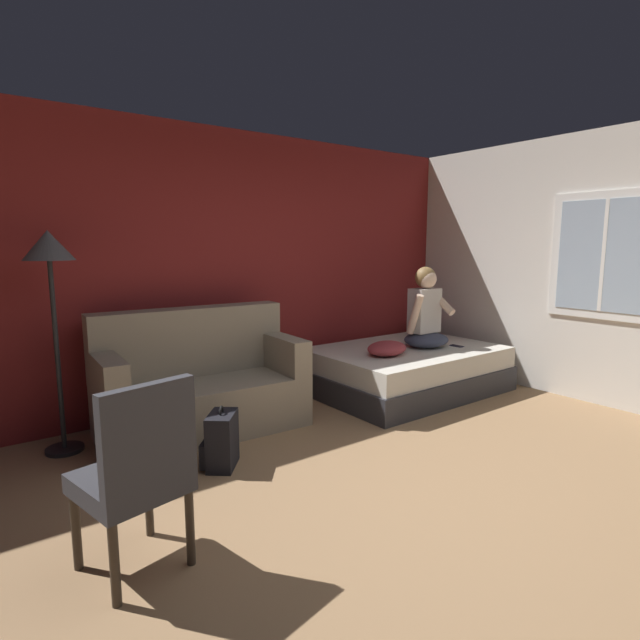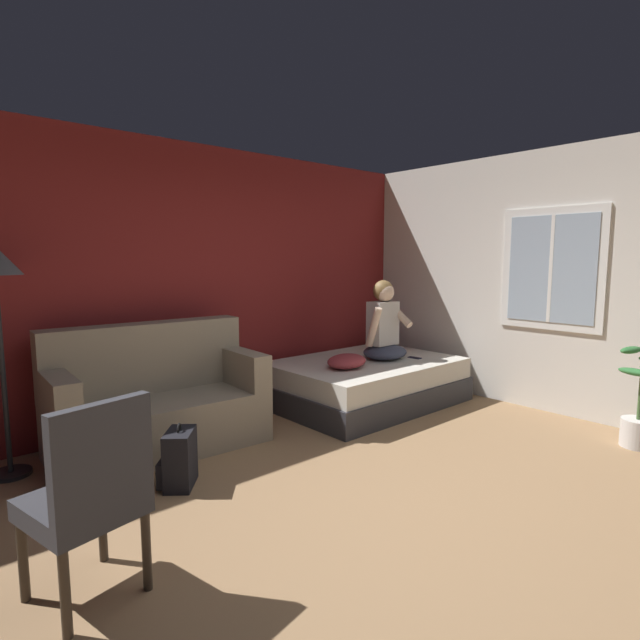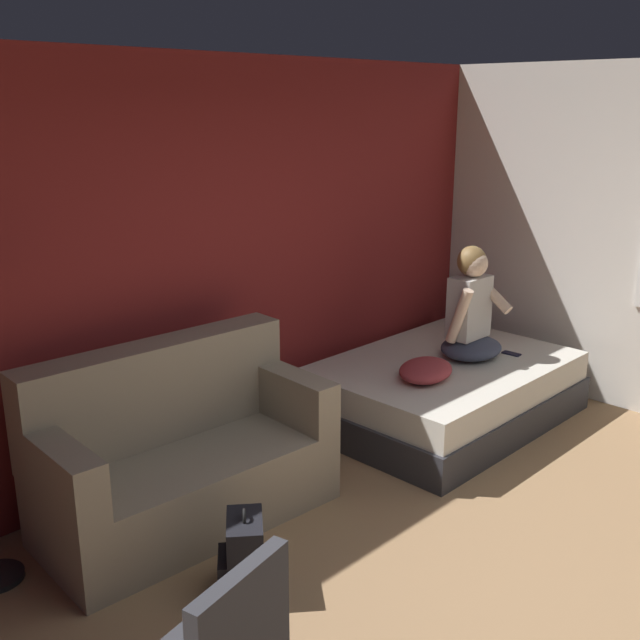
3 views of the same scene
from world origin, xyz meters
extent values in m
plane|color=#93704C|center=(0.00, 0.00, 0.00)|extent=(40.00, 40.00, 0.00)
cube|color=maroon|center=(0.00, 2.75, 1.35)|extent=(10.89, 0.16, 2.70)
cube|color=silver|center=(3.02, 0.00, 1.35)|extent=(0.16, 6.74, 2.70)
cube|color=white|center=(2.93, 0.40, 1.49)|extent=(0.02, 1.04, 1.24)
cube|color=#9EB2C6|center=(2.92, 0.40, 1.49)|extent=(0.01, 0.88, 1.08)
cube|color=white|center=(2.92, 0.40, 1.49)|extent=(0.01, 0.04, 1.08)
cube|color=#2D2D33|center=(1.74, 1.84, 0.13)|extent=(2.01, 1.43, 0.26)
cube|color=beige|center=(1.74, 1.84, 0.37)|extent=(1.95, 1.39, 0.22)
cube|color=gray|center=(-0.53, 2.04, 0.22)|extent=(1.74, 0.89, 0.44)
cube|color=gray|center=(-0.51, 2.34, 0.74)|extent=(1.71, 0.33, 0.60)
cube|color=gray|center=(-1.29, 2.08, 0.60)|extent=(0.22, 0.81, 0.32)
cube|color=gray|center=(0.23, 2.00, 0.60)|extent=(0.22, 0.81, 0.32)
cylinder|color=#382D23|center=(-1.42, 0.76, 0.20)|extent=(0.04, 0.04, 0.40)
cylinder|color=#382D23|center=(-1.80, 0.68, 0.20)|extent=(0.04, 0.04, 0.40)
cylinder|color=#382D23|center=(-1.34, 0.38, 0.20)|extent=(0.04, 0.04, 0.40)
cylinder|color=#382D23|center=(-1.72, 0.30, 0.20)|extent=(0.04, 0.04, 0.40)
cube|color=#333338|center=(-1.57, 0.53, 0.45)|extent=(0.55, 0.55, 0.10)
cube|color=#333338|center=(-1.53, 0.33, 0.74)|extent=(0.46, 0.16, 0.48)
ellipsoid|color=#383D51|center=(1.95, 1.75, 0.56)|extent=(0.52, 0.44, 0.16)
cube|color=#B2ADA8|center=(1.95, 1.79, 0.88)|extent=(0.33, 0.20, 0.48)
cylinder|color=beige|center=(1.75, 1.74, 0.86)|extent=(0.08, 0.21, 0.44)
cylinder|color=beige|center=(2.12, 1.71, 0.98)|extent=(0.08, 0.37, 0.29)
sphere|color=beige|center=(1.95, 1.77, 1.23)|extent=(0.21, 0.21, 0.21)
ellipsoid|color=olive|center=(1.95, 1.79, 1.24)|extent=(0.23, 0.22, 0.23)
cube|color=black|center=(-0.71, 1.30, 0.20)|extent=(0.33, 0.35, 0.40)
cube|color=black|center=(-0.80, 1.38, 0.11)|extent=(0.19, 0.22, 0.18)
torus|color=black|center=(-0.71, 1.30, 0.42)|extent=(0.07, 0.08, 0.09)
ellipsoid|color=#993338|center=(1.32, 1.71, 0.55)|extent=(0.56, 0.48, 0.14)
cube|color=black|center=(2.24, 1.56, 0.48)|extent=(0.07, 0.15, 0.01)
cylinder|color=black|center=(-1.58, 2.29, 0.01)|extent=(0.28, 0.28, 0.03)
cylinder|color=black|center=(-1.58, 2.29, 0.76)|extent=(0.04, 0.04, 1.45)
cylinder|color=silver|center=(2.53, -0.58, 0.12)|extent=(0.26, 0.26, 0.24)
cylinder|color=#426033|center=(2.53, -0.58, 0.42)|extent=(0.03, 0.03, 0.36)
ellipsoid|color=#2D6B33|center=(2.43, -0.56, 0.66)|extent=(0.15, 0.29, 0.06)
ellipsoid|color=#2D6B33|center=(2.55, -0.48, 0.82)|extent=(0.29, 0.15, 0.06)
camera|label=1|loc=(-2.19, -1.86, 1.60)|focal=28.00mm
camera|label=2|loc=(-2.19, -1.86, 1.60)|focal=28.00mm
camera|label=3|loc=(-2.79, -1.27, 2.41)|focal=42.00mm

